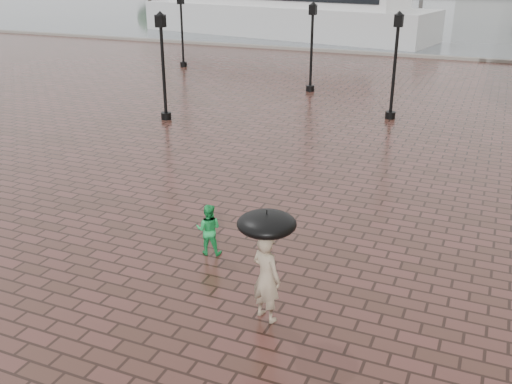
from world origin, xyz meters
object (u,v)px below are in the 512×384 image
(street_lamps, at_px, (317,48))
(child_pedestrian, at_px, (209,229))
(ferry_near, at_px, (282,4))
(adult_pedestrian, at_px, (266,278))

(street_lamps, relative_size, child_pedestrian, 17.17)
(child_pedestrian, height_order, ferry_near, ferry_near)
(ferry_near, bearing_deg, street_lamps, -54.46)
(adult_pedestrian, height_order, ferry_near, ferry_near)
(child_pedestrian, bearing_deg, street_lamps, -94.96)
(street_lamps, bearing_deg, adult_pedestrian, -75.07)
(adult_pedestrian, bearing_deg, child_pedestrian, -19.15)
(adult_pedestrian, relative_size, child_pedestrian, 1.43)
(street_lamps, height_order, adult_pedestrian, street_lamps)
(adult_pedestrian, xyz_separation_m, child_pedestrian, (-2.24, 1.92, -0.27))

